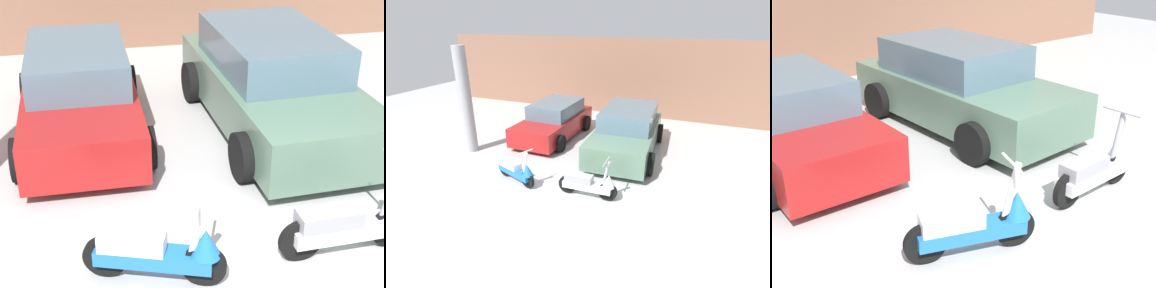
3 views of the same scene
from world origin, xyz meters
The scene contains 6 objects.
ground_plane centered at (0.00, 0.00, 0.00)m, with size 28.00×28.00×0.00m, color #B2B2B2.
wall_back centered at (0.00, 7.96, 1.71)m, with size 19.60×0.12×3.42m, color #845B47.
scooter_front_left centered at (-1.39, 0.53, 0.36)m, with size 1.40×0.72×1.02m.
scooter_front_right centered at (0.69, 0.59, 0.38)m, with size 1.52×0.55×1.06m.
car_rear_left centered at (-2.04, 4.08, 0.62)m, with size 1.86×3.83×1.30m.
car_rear_center centered at (0.82, 3.72, 0.70)m, with size 2.26×4.40×1.47m.
Camera 3 is at (-4.13, -2.80, 3.14)m, focal length 45.00 mm.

